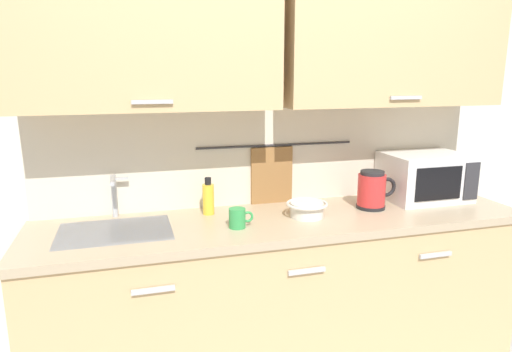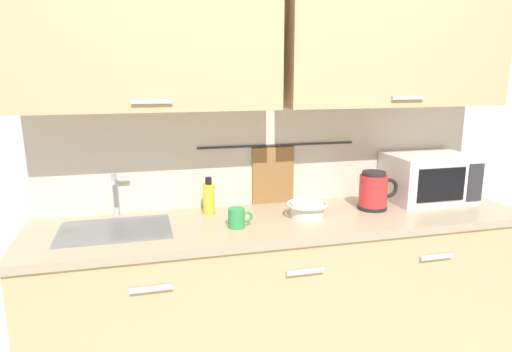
{
  "view_description": "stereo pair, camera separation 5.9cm",
  "coord_description": "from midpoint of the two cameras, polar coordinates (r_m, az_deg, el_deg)",
  "views": [
    {
      "loc": [
        -0.76,
        -1.81,
        1.62
      ],
      "look_at": [
        -0.14,
        0.33,
        1.12
      ],
      "focal_mm": 32.06,
      "sensor_mm": 36.0,
      "label": 1
    },
    {
      "loc": [
        -0.7,
        -1.83,
        1.62
      ],
      "look_at": [
        -0.14,
        0.33,
        1.12
      ],
      "focal_mm": 32.06,
      "sensor_mm": 36.0,
      "label": 2
    }
  ],
  "objects": [
    {
      "name": "counter_unit",
      "position": [
        2.52,
        3.9,
        -14.83
      ],
      "size": [
        2.53,
        0.64,
        0.9
      ],
      "color": "tan",
      "rests_on": "ground"
    },
    {
      "name": "back_wall_assembly",
      "position": [
        2.46,
        2.81,
        10.36
      ],
      "size": [
        3.7,
        0.41,
        2.5
      ],
      "color": "silver",
      "rests_on": "ground"
    },
    {
      "name": "sink_faucet",
      "position": [
        2.42,
        -16.49,
        -1.66
      ],
      "size": [
        0.09,
        0.17,
        0.22
      ],
      "color": "#B2B5BA",
      "rests_on": "counter_unit"
    },
    {
      "name": "microwave",
      "position": [
        2.82,
        21.22,
        -0.18
      ],
      "size": [
        0.46,
        0.35,
        0.27
      ],
      "color": "white",
      "rests_on": "counter_unit"
    },
    {
      "name": "electric_kettle",
      "position": [
        2.56,
        15.12,
        -1.8
      ],
      "size": [
        0.23,
        0.16,
        0.21
      ],
      "color": "black",
      "rests_on": "counter_unit"
    },
    {
      "name": "dish_soap_bottle",
      "position": [
        2.4,
        -5.21,
        -2.73
      ],
      "size": [
        0.06,
        0.06,
        0.2
      ],
      "color": "yellow",
      "rests_on": "counter_unit"
    },
    {
      "name": "mug_near_sink",
      "position": [
        2.19,
        -1.61,
        -5.25
      ],
      "size": [
        0.12,
        0.08,
        0.09
      ],
      "color": "green",
      "rests_on": "counter_unit"
    },
    {
      "name": "mixing_bowl",
      "position": [
        2.36,
        7.11,
        -4.09
      ],
      "size": [
        0.21,
        0.21,
        0.08
      ],
      "color": "silver",
      "rests_on": "counter_unit"
    }
  ]
}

